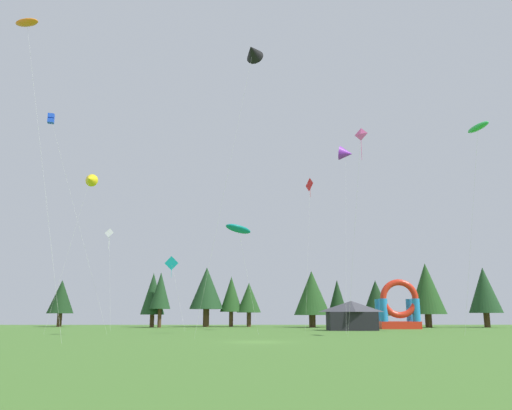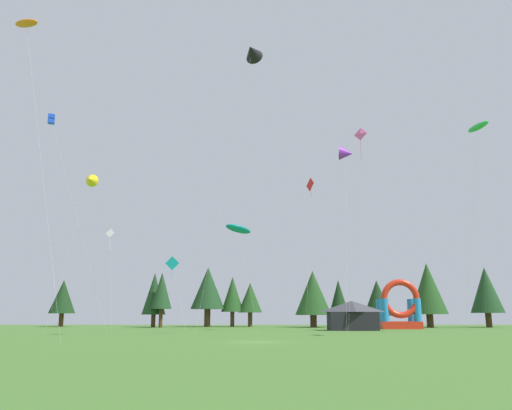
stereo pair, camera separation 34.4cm
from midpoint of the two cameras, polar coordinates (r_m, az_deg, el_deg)
ground_plane at (r=39.51m, az=0.01°, el=-14.99°), size 120.00×120.00×0.00m
kite_teal_parafoil at (r=54.05m, az=-2.16°, el=-2.67°), size 3.70×2.41×11.55m
kite_yellow_delta at (r=59.05m, az=-18.12°, el=2.72°), size 4.35×1.34×17.20m
kite_green_parafoil at (r=52.22m, az=23.27°, el=7.93°), size 1.64×6.57×19.53m
kite_cyan_diamond at (r=68.73m, az=-9.48°, el=-6.49°), size 3.04×3.26×9.14m
kite_orange_parafoil at (r=50.49m, az=-24.30°, el=17.95°), size 7.22×3.32×26.86m
kite_purple_delta at (r=64.89m, az=9.80°, el=5.66°), size 3.07×7.46×22.54m
kite_pink_diamond at (r=48.08m, az=11.32°, el=7.39°), size 1.36×5.20×18.54m
kite_red_diamond at (r=69.96m, az=5.96°, el=2.10°), size 1.95×4.53×19.79m
kite_black_delta at (r=50.53m, az=-0.56°, el=16.63°), size 6.11×2.77×27.26m
kite_blue_box at (r=59.20m, az=-21.96°, el=8.81°), size 7.18×2.25×22.80m
kite_white_diamond at (r=71.49m, az=-16.09°, el=-3.19°), size 2.09×3.08×13.01m
inflatable_yellow_castle at (r=75.46m, az=15.41°, el=-11.27°), size 5.55×3.81×6.77m
festival_tent at (r=67.57m, az=10.42°, el=-11.99°), size 5.98×3.81×3.66m
tree_row_0 at (r=90.20m, az=-20.93°, el=-9.51°), size 4.16×4.16×7.45m
tree_row_1 at (r=83.17m, az=-11.49°, el=-9.65°), size 3.71×3.71×8.36m
tree_row_2 at (r=81.09m, az=-10.69°, el=-9.36°), size 3.16×3.16×8.32m
tree_row_3 at (r=84.47m, az=-5.63°, el=-9.21°), size 5.46×5.46×9.47m
tree_row_4 at (r=84.66m, az=-2.88°, el=-9.90°), size 3.60×3.60×7.99m
tree_row_5 at (r=84.44m, az=-0.91°, el=-10.28°), size 3.87×3.87×6.99m
tree_row_6 at (r=81.37m, az=6.09°, el=-9.70°), size 5.60×5.60×8.63m
tree_row_7 at (r=83.34m, az=8.90°, el=-9.90°), size 2.71×2.71×7.32m
tree_row_8 at (r=82.93m, az=13.06°, el=-10.05°), size 4.30×4.30×7.17m
tree_row_9 at (r=84.74m, az=18.30°, el=-8.82°), size 5.62×5.62×9.81m
tree_row_10 at (r=88.43m, az=23.93°, el=-8.65°), size 4.99×4.99×9.20m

